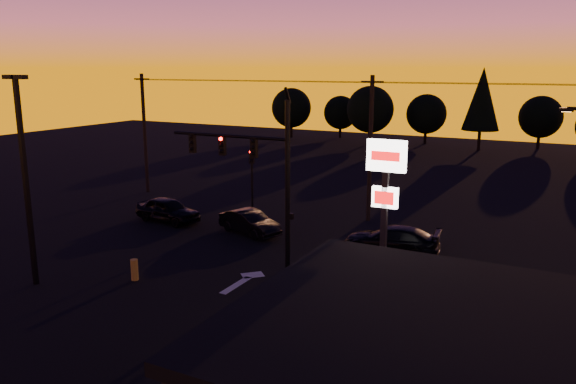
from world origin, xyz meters
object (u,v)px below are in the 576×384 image
object	(u,v)px
parking_lot_light	(24,167)
car_right	(391,240)
pylon_sign	(385,189)
traffic_signal_mast	(258,164)
car_left	(168,210)
secondary_signal	(252,173)
car_mid	(250,222)
bollard	(135,270)

from	to	relation	value
parking_lot_light	car_right	distance (m)	17.75
parking_lot_light	pylon_sign	size ratio (longest dim) A/B	1.34
traffic_signal_mast	car_left	distance (m)	10.63
traffic_signal_mast	pylon_sign	xyz separation A→B (m)	(7.10, -2.49, -0.02)
secondary_signal	pylon_sign	bearing A→B (deg)	-39.77
traffic_signal_mast	secondary_signal	world-z (taller)	traffic_signal_mast
pylon_sign	car_right	distance (m)	8.36
secondary_signal	car_mid	size ratio (longest dim) A/B	1.06
pylon_sign	car_right	bearing A→B (deg)	104.23
car_mid	car_right	distance (m)	8.35
bollard	car_right	size ratio (longest dim) A/B	0.20
secondary_signal	bollard	xyz separation A→B (m)	(1.08, -12.07, -2.37)
traffic_signal_mast	car_mid	world-z (taller)	traffic_signal_mast
traffic_signal_mast	car_right	distance (m)	8.16
secondary_signal	car_left	size ratio (longest dim) A/B	0.99
parking_lot_light	car_right	size ratio (longest dim) A/B	1.86
parking_lot_light	car_mid	bearing A→B (deg)	68.39
traffic_signal_mast	bollard	bearing A→B (deg)	-129.86
pylon_sign	car_left	xyz separation A→B (m)	(-16.03, 6.46, -4.16)
secondary_signal	car_mid	bearing A→B (deg)	-61.10
secondary_signal	car_right	world-z (taller)	secondary_signal
car_left	secondary_signal	bearing A→B (deg)	-42.75
pylon_sign	car_right	xyz separation A→B (m)	(-1.78, 7.01, -4.20)
pylon_sign	car_left	world-z (taller)	pylon_sign
secondary_signal	car_left	bearing A→B (deg)	-138.75
secondary_signal	parking_lot_light	distance (m)	14.90
parking_lot_light	bollard	distance (m)	6.44
bollard	parking_lot_light	bearing A→B (deg)	-146.02
traffic_signal_mast	secondary_signal	bearing A→B (deg)	123.19
traffic_signal_mast	bollard	distance (m)	7.44
car_left	car_mid	xyz separation A→B (m)	(5.91, 0.12, -0.08)
car_left	car_right	xyz separation A→B (m)	(14.25, 0.55, -0.04)
pylon_sign	bollard	distance (m)	11.97
pylon_sign	car_mid	xyz separation A→B (m)	(-10.12, 6.57, -4.24)
traffic_signal_mast	bollard	size ratio (longest dim) A/B	8.79
parking_lot_light	pylon_sign	distance (m)	15.19
bollard	car_left	xyz separation A→B (m)	(-5.10, 8.54, 0.26)
traffic_signal_mast	bollard	world-z (taller)	traffic_signal_mast
traffic_signal_mast	car_mid	size ratio (longest dim) A/B	2.09
bollard	car_mid	xyz separation A→B (m)	(0.81, 8.66, 0.19)
secondary_signal	car_mid	world-z (taller)	secondary_signal
car_left	car_mid	world-z (taller)	car_left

